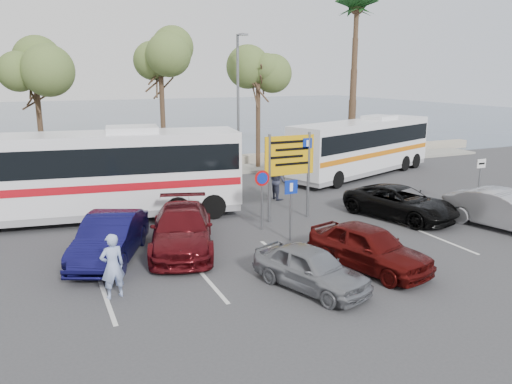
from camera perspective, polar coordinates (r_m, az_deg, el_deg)
name	(u,v)px	position (r m, az deg, el deg)	size (l,w,h in m)	color
ground	(306,246)	(17.71, 5.70, -6.20)	(120.00, 120.00, 0.00)	#363639
kerb_strip	(190,173)	(30.22, -7.57, 2.13)	(44.00, 2.40, 0.15)	gray
seawall	(181,164)	(32.06, -8.61, 3.15)	(48.00, 0.80, 0.60)	#A29681
sea	(96,116)	(75.14, -17.85, 8.26)	(140.00, 140.00, 0.00)	#394D5B
tree_left	(35,72)	(28.44, -23.96, 12.45)	(3.20, 3.20, 7.20)	#382619
tree_mid	(160,60)	(29.26, -10.88, 14.61)	(3.20, 3.20, 8.00)	#382619
tree_right	(258,69)	(31.22, 0.25, 13.85)	(3.20, 3.20, 7.40)	#382619
palm_tree	(357,11)	(34.92, 11.43, 19.64)	(4.80, 4.80, 11.20)	#382619
street_lamp_right	(239,96)	(30.21, -2.01, 10.89)	(0.45, 1.15, 8.01)	slate
direction_sign	(289,162)	(20.28, 3.85, 3.45)	(2.20, 0.12, 3.60)	slate
sign_no_stop	(262,190)	(19.04, 0.68, 0.20)	(0.60, 0.08, 2.35)	slate
sign_parking	(291,201)	(17.85, 3.99, -1.08)	(0.50, 0.07, 2.25)	slate
sign_taxi	(480,176)	(24.59, 24.22, 1.67)	(0.50, 0.07, 2.20)	slate
lane_markings	(290,261)	(16.37, 3.95, -7.83)	(12.02, 4.20, 0.01)	silver
coach_bus_left	(88,178)	(21.42, -18.63, 1.53)	(12.53, 4.41, 3.83)	white
coach_bus_right	(362,149)	(30.17, 12.06, 4.87)	(11.18, 6.04, 3.44)	white
car_silver_a	(311,268)	(14.23, 6.25, -8.60)	(1.45, 3.60, 1.23)	gray
car_blue	(110,238)	(16.87, -16.34, -5.05)	(1.57, 4.50, 1.48)	#0F0E42
car_maroon	(182,229)	(17.32, -8.45, -4.19)	(2.06, 5.06, 1.47)	#550E13
car_red	(369,247)	(15.89, 12.78, -6.14)	(1.65, 4.09, 1.39)	#4E0C0B
suv_black	(400,202)	(21.71, 16.19, -1.16)	(2.21, 4.78, 1.33)	black
car_silver_b	(504,210)	(21.67, 26.48, -1.86)	(1.57, 4.51, 1.49)	#98999E
pedestrian_near	(112,266)	(14.02, -16.08, -8.13)	(0.66, 0.43, 1.81)	#94A8D8
pedestrian_far	(278,181)	(23.96, 2.48, 1.30)	(0.88, 0.68, 1.81)	#35384F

